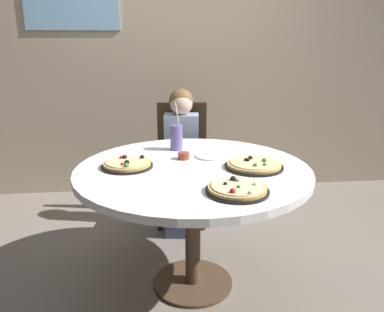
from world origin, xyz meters
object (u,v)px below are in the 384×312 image
at_px(dining_table, 193,182).
at_px(pizza_pepperoni, 237,189).
at_px(chair_wooden, 182,156).
at_px(pizza_cheese, 254,165).
at_px(diner_child, 182,168).
at_px(plate_small, 211,156).
at_px(soda_cup, 176,137).
at_px(sauce_bowl, 184,156).
at_px(pizza_veggie, 127,164).

height_order(dining_table, pizza_pepperoni, pizza_pepperoni).
xyz_separation_m(chair_wooden, pizza_cheese, (0.33, -1.01, 0.24)).
distance_m(chair_wooden, diner_child, 0.19).
distance_m(pizza_pepperoni, plate_small, 0.58).
bearing_deg(soda_cup, chair_wooden, 82.58).
bearing_deg(chair_wooden, pizza_pepperoni, -83.34).
height_order(chair_wooden, pizza_cheese, chair_wooden).
height_order(pizza_cheese, soda_cup, soda_cup).
relative_size(chair_wooden, pizza_cheese, 2.93).
relative_size(pizza_cheese, soda_cup, 1.06).
distance_m(diner_child, sauce_bowl, 0.69).
bearing_deg(pizza_veggie, dining_table, -6.30).
xyz_separation_m(chair_wooden, pizza_pepperoni, (0.16, -1.35, 0.24)).
relative_size(pizza_cheese, plate_small, 1.80).
xyz_separation_m(pizza_cheese, sauce_bowl, (-0.37, 0.20, 0.00)).
height_order(dining_table, soda_cup, soda_cup).
bearing_deg(diner_child, pizza_pepperoni, -81.53).
distance_m(pizza_veggie, sauce_bowl, 0.35).
height_order(dining_table, chair_wooden, chair_wooden).
relative_size(dining_table, pizza_pepperoni, 4.39).
relative_size(soda_cup, plate_small, 1.71).
distance_m(chair_wooden, sauce_bowl, 0.84).
height_order(diner_child, pizza_veggie, diner_child).
xyz_separation_m(pizza_cheese, pizza_pepperoni, (-0.17, -0.35, 0.00)).
relative_size(chair_wooden, pizza_pepperoni, 3.19).
bearing_deg(pizza_cheese, pizza_pepperoni, -115.92).
height_order(chair_wooden, pizza_veggie, chair_wooden).
xyz_separation_m(chair_wooden, soda_cup, (-0.08, -0.60, 0.30)).
bearing_deg(plate_small, sauce_bowl, -170.78).
bearing_deg(pizza_pepperoni, dining_table, 113.21).
height_order(dining_table, sauce_bowl, sauce_bowl).
relative_size(chair_wooden, diner_child, 0.88).
bearing_deg(plate_small, pizza_veggie, -163.52).
distance_m(chair_wooden, pizza_pepperoni, 1.38).
bearing_deg(plate_small, pizza_cheese, -47.45).
distance_m(pizza_pepperoni, soda_cup, 0.80).
bearing_deg(dining_table, sauce_bowl, 103.84).
bearing_deg(pizza_cheese, chair_wooden, 107.99).
bearing_deg(chair_wooden, pizza_cheese, -72.01).
height_order(pizza_pepperoni, plate_small, pizza_pepperoni).
height_order(chair_wooden, soda_cup, soda_cup).
xyz_separation_m(dining_table, diner_child, (-0.01, 0.78, -0.18)).
bearing_deg(plate_small, chair_wooden, 98.60).
relative_size(sauce_bowl, plate_small, 0.39).
relative_size(dining_table, pizza_veggie, 4.55).
bearing_deg(dining_table, pizza_veggie, 173.70).
relative_size(diner_child, soda_cup, 3.52).
bearing_deg(chair_wooden, diner_child, -95.16).
bearing_deg(pizza_cheese, soda_cup, 134.56).
relative_size(pizza_veggie, pizza_cheese, 0.89).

